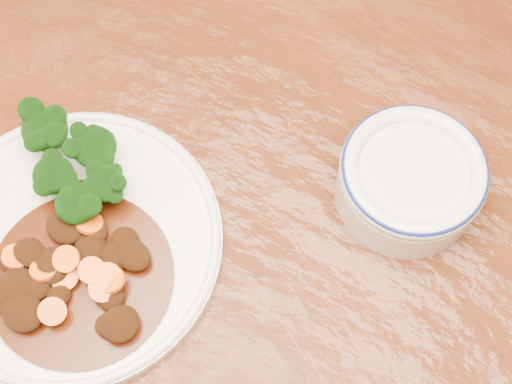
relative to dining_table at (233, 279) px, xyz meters
The scene contains 5 objects.
dining_table is the anchor object (origin of this frame).
dinner_plate 0.17m from the dining_table, 146.45° to the right, with size 0.28×0.28×0.02m.
broccoli_florets 0.21m from the dining_table, behind, with size 0.13×0.10×0.05m.
mince_stew 0.18m from the dining_table, 133.95° to the right, with size 0.17×0.17×0.03m.
dip_bowl 0.22m from the dining_table, 56.72° to the left, with size 0.14×0.14×0.06m.
Camera 1 is at (0.16, -0.17, 1.39)m, focal length 50.00 mm.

